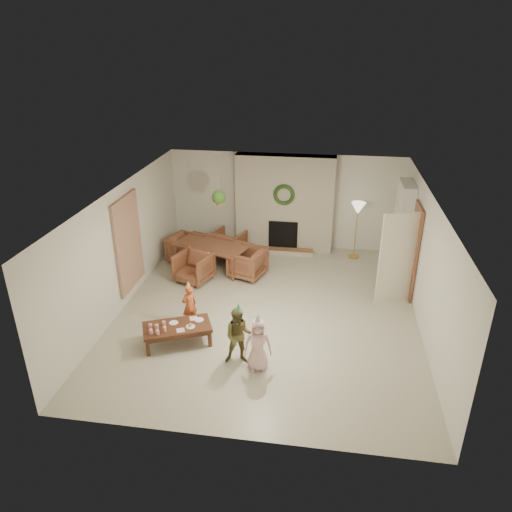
% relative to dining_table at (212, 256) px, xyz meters
% --- Properties ---
extents(floor, '(7.00, 7.00, 0.00)m').
position_rel_dining_table_xyz_m(floor, '(1.60, -1.83, -0.31)').
color(floor, '#B7B29E').
rests_on(floor, ground).
extents(ceiling, '(7.00, 7.00, 0.00)m').
position_rel_dining_table_xyz_m(ceiling, '(1.60, -1.83, 2.19)').
color(ceiling, white).
rests_on(ceiling, wall_back).
extents(wall_back, '(7.00, 0.00, 7.00)m').
position_rel_dining_table_xyz_m(wall_back, '(1.60, 1.67, 0.94)').
color(wall_back, silver).
rests_on(wall_back, floor).
extents(wall_front, '(7.00, 0.00, 7.00)m').
position_rel_dining_table_xyz_m(wall_front, '(1.60, -5.33, 0.94)').
color(wall_front, silver).
rests_on(wall_front, floor).
extents(wall_left, '(0.00, 7.00, 7.00)m').
position_rel_dining_table_xyz_m(wall_left, '(-1.40, -1.83, 0.94)').
color(wall_left, silver).
rests_on(wall_left, floor).
extents(wall_right, '(0.00, 7.00, 7.00)m').
position_rel_dining_table_xyz_m(wall_right, '(4.60, -1.83, 0.94)').
color(wall_right, silver).
rests_on(wall_right, floor).
extents(fireplace_mass, '(2.50, 0.40, 2.50)m').
position_rel_dining_table_xyz_m(fireplace_mass, '(1.60, 1.47, 0.94)').
color(fireplace_mass, maroon).
rests_on(fireplace_mass, floor).
extents(fireplace_hearth, '(1.60, 0.30, 0.12)m').
position_rel_dining_table_xyz_m(fireplace_hearth, '(1.60, 1.12, -0.25)').
color(fireplace_hearth, brown).
rests_on(fireplace_hearth, floor).
extents(fireplace_firebox, '(0.75, 0.12, 0.75)m').
position_rel_dining_table_xyz_m(fireplace_firebox, '(1.60, 1.29, 0.14)').
color(fireplace_firebox, black).
rests_on(fireplace_firebox, floor).
extents(fireplace_wreath, '(0.54, 0.10, 0.54)m').
position_rel_dining_table_xyz_m(fireplace_wreath, '(1.60, 1.24, 1.24)').
color(fireplace_wreath, '#1E4018').
rests_on(fireplace_wreath, fireplace_mass).
extents(floor_lamp_base, '(0.27, 0.27, 0.03)m').
position_rel_dining_table_xyz_m(floor_lamp_base, '(3.44, 1.17, -0.30)').
color(floor_lamp_base, gold).
rests_on(floor_lamp_base, floor).
extents(floor_lamp_post, '(0.03, 0.03, 1.31)m').
position_rel_dining_table_xyz_m(floor_lamp_post, '(3.44, 1.17, 0.37)').
color(floor_lamp_post, gold).
rests_on(floor_lamp_post, floor).
extents(floor_lamp_shade, '(0.35, 0.35, 0.29)m').
position_rel_dining_table_xyz_m(floor_lamp_shade, '(3.44, 1.17, 1.00)').
color(floor_lamp_shade, beige).
rests_on(floor_lamp_shade, floor_lamp_post).
extents(bookshelf_carcass, '(0.30, 1.00, 2.20)m').
position_rel_dining_table_xyz_m(bookshelf_carcass, '(4.44, 0.47, 0.79)').
color(bookshelf_carcass, white).
rests_on(bookshelf_carcass, floor).
extents(bookshelf_shelf_a, '(0.30, 0.92, 0.03)m').
position_rel_dining_table_xyz_m(bookshelf_shelf_a, '(4.42, 0.47, 0.14)').
color(bookshelf_shelf_a, white).
rests_on(bookshelf_shelf_a, bookshelf_carcass).
extents(bookshelf_shelf_b, '(0.30, 0.92, 0.03)m').
position_rel_dining_table_xyz_m(bookshelf_shelf_b, '(4.42, 0.47, 0.54)').
color(bookshelf_shelf_b, white).
rests_on(bookshelf_shelf_b, bookshelf_carcass).
extents(bookshelf_shelf_c, '(0.30, 0.92, 0.03)m').
position_rel_dining_table_xyz_m(bookshelf_shelf_c, '(4.42, 0.47, 0.94)').
color(bookshelf_shelf_c, white).
rests_on(bookshelf_shelf_c, bookshelf_carcass).
extents(bookshelf_shelf_d, '(0.30, 0.92, 0.03)m').
position_rel_dining_table_xyz_m(bookshelf_shelf_d, '(4.42, 0.47, 1.34)').
color(bookshelf_shelf_d, white).
rests_on(bookshelf_shelf_d, bookshelf_carcass).
extents(books_row_lower, '(0.20, 0.40, 0.24)m').
position_rel_dining_table_xyz_m(books_row_lower, '(4.40, 0.32, 0.28)').
color(books_row_lower, '#A71E29').
rests_on(books_row_lower, bookshelf_shelf_a).
extents(books_row_mid, '(0.20, 0.44, 0.24)m').
position_rel_dining_table_xyz_m(books_row_mid, '(4.40, 0.52, 0.68)').
color(books_row_mid, '#274292').
rests_on(books_row_mid, bookshelf_shelf_b).
extents(books_row_upper, '(0.20, 0.36, 0.22)m').
position_rel_dining_table_xyz_m(books_row_upper, '(4.40, 0.37, 1.07)').
color(books_row_upper, '#C28829').
rests_on(books_row_upper, bookshelf_shelf_c).
extents(door_frame, '(0.05, 0.86, 2.04)m').
position_rel_dining_table_xyz_m(door_frame, '(4.56, -0.63, 0.71)').
color(door_frame, brown).
rests_on(door_frame, floor).
extents(door_leaf, '(0.77, 0.32, 2.00)m').
position_rel_dining_table_xyz_m(door_leaf, '(4.18, -1.01, 0.69)').
color(door_leaf, beige).
rests_on(door_leaf, floor).
extents(curtain_panel, '(0.06, 1.20, 2.00)m').
position_rel_dining_table_xyz_m(curtain_panel, '(-1.36, -1.63, 0.94)').
color(curtain_panel, tan).
rests_on(curtain_panel, wall_left).
extents(dining_table, '(2.00, 1.52, 0.62)m').
position_rel_dining_table_xyz_m(dining_table, '(0.00, 0.00, 0.00)').
color(dining_table, brown).
rests_on(dining_table, floor).
extents(dining_chair_near, '(0.94, 0.96, 0.69)m').
position_rel_dining_table_xyz_m(dining_chair_near, '(-0.26, -0.74, 0.03)').
color(dining_chair_near, brown).
rests_on(dining_chair_near, floor).
extents(dining_chair_far, '(0.94, 0.96, 0.69)m').
position_rel_dining_table_xyz_m(dining_chair_far, '(0.26, 0.74, 0.03)').
color(dining_chair_far, brown).
rests_on(dining_chair_far, floor).
extents(dining_chair_left, '(0.96, 0.94, 0.69)m').
position_rel_dining_table_xyz_m(dining_chair_left, '(-0.74, 0.26, 0.03)').
color(dining_chair_left, brown).
rests_on(dining_chair_left, floor).
extents(dining_chair_right, '(0.96, 0.94, 0.69)m').
position_rel_dining_table_xyz_m(dining_chair_right, '(0.92, -0.32, 0.03)').
color(dining_chair_right, brown).
rests_on(dining_chair_right, floor).
extents(hanging_plant_cord, '(0.01, 0.01, 0.70)m').
position_rel_dining_table_xyz_m(hanging_plant_cord, '(0.30, -0.33, 1.84)').
color(hanging_plant_cord, tan).
rests_on(hanging_plant_cord, ceiling).
extents(hanging_plant_pot, '(0.16, 0.16, 0.12)m').
position_rel_dining_table_xyz_m(hanging_plant_pot, '(0.30, -0.33, 1.49)').
color(hanging_plant_pot, '#9C4D32').
rests_on(hanging_plant_pot, hanging_plant_cord).
extents(hanging_plant_foliage, '(0.32, 0.32, 0.32)m').
position_rel_dining_table_xyz_m(hanging_plant_foliage, '(0.30, -0.33, 1.61)').
color(hanging_plant_foliage, '#294F1A').
rests_on(hanging_plant_foliage, hanging_plant_pot).
extents(coffee_table_top, '(1.36, 1.05, 0.06)m').
position_rel_dining_table_xyz_m(coffee_table_top, '(0.11, -3.20, 0.04)').
color(coffee_table_top, '#4D2A19').
rests_on(coffee_table_top, floor).
extents(coffee_table_apron, '(1.24, 0.92, 0.08)m').
position_rel_dining_table_xyz_m(coffee_table_apron, '(0.11, -3.20, -0.03)').
color(coffee_table_apron, '#4D2A19').
rests_on(coffee_table_apron, floor).
extents(coffee_leg_fl, '(0.09, 0.09, 0.32)m').
position_rel_dining_table_xyz_m(coffee_leg_fl, '(-0.30, -3.65, -0.15)').
color(coffee_leg_fl, '#4D2A19').
rests_on(coffee_leg_fl, floor).
extents(coffee_leg_fr, '(0.09, 0.09, 0.32)m').
position_rel_dining_table_xyz_m(coffee_leg_fr, '(0.72, -3.21, -0.15)').
color(coffee_leg_fr, '#4D2A19').
rests_on(coffee_leg_fr, floor).
extents(coffee_leg_bl, '(0.09, 0.09, 0.32)m').
position_rel_dining_table_xyz_m(coffee_leg_bl, '(-0.49, -3.20, -0.15)').
color(coffee_leg_bl, '#4D2A19').
rests_on(coffee_leg_bl, floor).
extents(coffee_leg_br, '(0.09, 0.09, 0.32)m').
position_rel_dining_table_xyz_m(coffee_leg_br, '(0.52, -2.75, -0.15)').
color(coffee_leg_br, '#4D2A19').
rests_on(coffee_leg_br, floor).
extents(cup_a, '(0.09, 0.09, 0.08)m').
position_rel_dining_table_xyz_m(cup_a, '(-0.26, -3.52, 0.11)').
color(cup_a, white).
rests_on(cup_a, coffee_table_top).
extents(cup_b, '(0.09, 0.09, 0.08)m').
position_rel_dining_table_xyz_m(cup_b, '(-0.34, -3.35, 0.11)').
color(cup_b, white).
rests_on(cup_b, coffee_table_top).
extents(cup_c, '(0.09, 0.09, 0.08)m').
position_rel_dining_table_xyz_m(cup_c, '(-0.14, -3.52, 0.11)').
color(cup_c, white).
rests_on(cup_c, coffee_table_top).
extents(cup_d, '(0.09, 0.09, 0.08)m').
position_rel_dining_table_xyz_m(cup_d, '(-0.21, -3.35, 0.11)').
color(cup_d, white).
rests_on(cup_d, coffee_table_top).
extents(cup_e, '(0.09, 0.09, 0.08)m').
position_rel_dining_table_xyz_m(cup_e, '(-0.05, -3.40, 0.11)').
color(cup_e, white).
rests_on(cup_e, coffee_table_top).
extents(cup_f, '(0.09, 0.09, 0.08)m').
position_rel_dining_table_xyz_m(cup_f, '(-0.12, -3.22, 0.11)').
color(cup_f, white).
rests_on(cup_f, coffee_table_top).
extents(plate_a, '(0.22, 0.22, 0.01)m').
position_rel_dining_table_xyz_m(plate_a, '(0.02, -3.12, 0.07)').
color(plate_a, white).
rests_on(plate_a, coffee_table_top).
extents(plate_b, '(0.22, 0.22, 0.01)m').
position_rel_dining_table_xyz_m(plate_b, '(0.36, -3.20, 0.07)').
color(plate_b, white).
rests_on(plate_b, coffee_table_top).
extents(plate_c, '(0.22, 0.22, 0.01)m').
position_rel_dining_table_xyz_m(plate_c, '(0.46, -2.95, 0.07)').
color(plate_c, white).
rests_on(plate_c, coffee_table_top).
extents(food_scoop, '(0.09, 0.09, 0.07)m').
position_rel_dining_table_xyz_m(food_scoop, '(0.36, -3.20, 0.10)').
color(food_scoop, tan).
rests_on(food_scoop, plate_b).
extents(napkin_left, '(0.19, 0.19, 0.01)m').
position_rel_dining_table_xyz_m(napkin_left, '(0.22, -3.34, 0.07)').
color(napkin_left, '#E4A8B5').
rests_on(napkin_left, coffee_table_top).
extents(napkin_right, '(0.19, 0.19, 0.01)m').
position_rel_dining_table_xyz_m(napkin_right, '(0.35, -2.92, 0.07)').
color(napkin_right, '#E4A8B5').
rests_on(napkin_right, coffee_table_top).
extents(child_red, '(0.37, 0.36, 0.85)m').
position_rel_dining_table_xyz_m(child_red, '(0.17, -2.55, 0.12)').
color(child_red, '#B14926').
rests_on(child_red, floor).
extents(party_hat_red, '(0.15, 0.15, 0.16)m').
position_rel_dining_table_xyz_m(party_hat_red, '(0.17, -2.55, 0.58)').
color(party_hat_red, '#D2C946').
rests_on(party_hat_red, child_red).
extents(child_plaid, '(0.57, 0.48, 1.05)m').
position_rel_dining_table_xyz_m(child_plaid, '(1.33, -3.57, 0.21)').
color(child_plaid, brown).
rests_on(child_plaid, floor).
extents(party_hat_plaid, '(0.14, 0.14, 0.17)m').
position_rel_dining_table_xyz_m(party_hat_plaid, '(1.33, -3.57, 0.77)').
color(party_hat_plaid, '#449F5F').
rests_on(party_hat_plaid, child_plaid).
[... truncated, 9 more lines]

